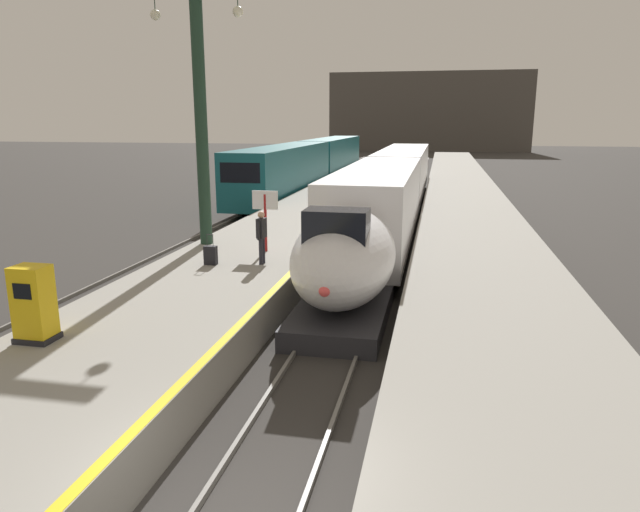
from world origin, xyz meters
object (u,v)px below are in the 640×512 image
Objects in this scene: ticket_machine_yellow at (34,307)px; rolling_suitcase at (211,255)px; regional_train_adjacent at (312,162)px; station_column_mid at (200,93)px; departure_info_board at (265,209)px; highspeed_train_main at (391,190)px; passenger_near_edge at (262,233)px.

rolling_suitcase is at bearing 81.35° from ticket_machine_yellow.
regional_train_adjacent is 4.09× the size of station_column_mid.
highspeed_train_main is at bearing 74.10° from departure_info_board.
departure_info_board is at bearing 62.05° from rolling_suitcase.
ticket_machine_yellow is at bearing -98.65° from rolling_suitcase.
passenger_near_edge is (-2.94, -13.52, 0.11)m from highspeed_train_main.
station_column_mid is at bearing -85.54° from regional_train_adjacent.
highspeed_train_main is 21.51m from ticket_machine_yellow.
highspeed_train_main is 22.12× the size of passenger_near_edge.
station_column_mid is 4.73m from departure_info_board.
ticket_machine_yellow is (-1.04, -6.83, 0.44)m from rolling_suitcase.
station_column_mid reaches higher than rolling_suitcase.
highspeed_train_main is 17.64× the size of departure_info_board.
regional_train_adjacent is 21.66× the size of passenger_near_edge.
rolling_suitcase is at bearing -83.44° from regional_train_adjacent.
departure_info_board reaches higher than ticket_machine_yellow.
regional_train_adjacent is at bearing 96.56° from rolling_suitcase.
departure_info_board reaches higher than passenger_near_edge.
regional_train_adjacent is 28.63m from station_column_mid.
passenger_near_edge reaches higher than rolling_suitcase.
departure_info_board is (2.20, 9.02, 0.77)m from ticket_machine_yellow.
departure_info_board is (4.75, -29.01, 0.43)m from regional_train_adjacent.
station_column_mid is at bearing -118.29° from highspeed_train_main.
passenger_near_edge is 0.80× the size of departure_info_board.
regional_train_adjacent is at bearing 99.51° from passenger_near_edge.
regional_train_adjacent reaches higher than departure_info_board.
passenger_near_edge is at bearing 70.25° from ticket_machine_yellow.
rolling_suitcase is 2.75m from departure_info_board.
passenger_near_edge is at bearing -76.96° from departure_info_board.
rolling_suitcase is at bearing -107.92° from highspeed_train_main.
ticket_machine_yellow is at bearing -104.95° from highspeed_train_main.
station_column_mid is 4.23× the size of departure_info_board.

